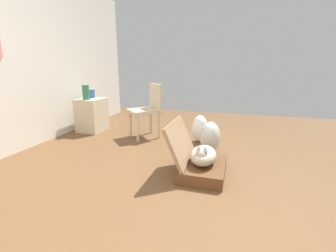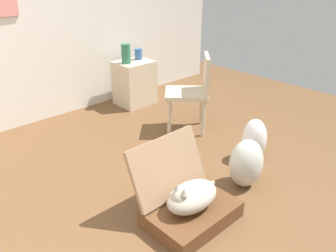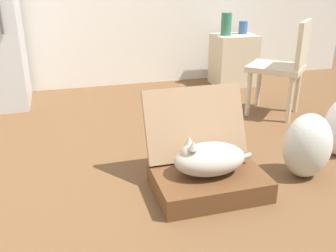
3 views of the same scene
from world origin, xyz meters
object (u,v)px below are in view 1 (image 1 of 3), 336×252
(cat, at_px, (203,155))
(vase_short, at_px, (92,94))
(vase_tall, at_px, (86,92))
(chair, at_px, (148,108))
(plastic_bag_clear, at_px, (200,129))
(plastic_bag_white, at_px, (210,138))
(side_table, at_px, (92,115))
(suitcase_base, at_px, (203,169))

(cat, distance_m, vase_short, 2.65)
(vase_tall, xyz_separation_m, chair, (0.08, -1.12, -0.24))
(plastic_bag_clear, relative_size, chair, 0.49)
(vase_short, bearing_deg, chair, -97.63)
(vase_short, bearing_deg, cat, -120.44)
(cat, relative_size, plastic_bag_clear, 1.21)
(cat, height_order, plastic_bag_white, plastic_bag_white)
(plastic_bag_white, bearing_deg, plastic_bag_clear, 26.16)
(vase_tall, bearing_deg, chair, -85.64)
(cat, relative_size, chair, 0.59)
(cat, distance_m, plastic_bag_clear, 1.14)
(plastic_bag_clear, distance_m, chair, 0.92)
(plastic_bag_white, bearing_deg, side_table, 76.90)
(vase_short, relative_size, chair, 0.17)
(plastic_bag_white, xyz_separation_m, vase_short, (0.63, 2.25, 0.45))
(vase_short, distance_m, chair, 1.19)
(suitcase_base, xyz_separation_m, vase_short, (1.32, 2.26, 0.60))
(vase_tall, bearing_deg, vase_short, 10.87)
(cat, relative_size, vase_tall, 2.06)
(plastic_bag_clear, xyz_separation_m, side_table, (0.08, 1.99, 0.08))
(cat, relative_size, vase_short, 3.54)
(suitcase_base, height_order, vase_tall, vase_tall)
(suitcase_base, relative_size, vase_short, 4.55)
(plastic_bag_white, bearing_deg, vase_short, 74.28)
(plastic_bag_white, distance_m, chair, 1.22)
(plastic_bag_white, xyz_separation_m, plastic_bag_clear, (0.43, 0.21, -0.00))
(suitcase_base, xyz_separation_m, plastic_bag_white, (0.68, 0.01, 0.15))
(plastic_bag_clear, bearing_deg, suitcase_base, -168.96)
(vase_short, bearing_deg, plastic_bag_clear, -95.74)
(plastic_bag_clear, height_order, chair, chair)
(plastic_bag_white, relative_size, chair, 0.50)
(cat, bearing_deg, side_table, 61.39)
(plastic_bag_clear, bearing_deg, cat, -169.07)
(cat, xyz_separation_m, plastic_bag_white, (0.69, 0.01, -0.01))
(suitcase_base, distance_m, plastic_bag_white, 0.70)
(plastic_bag_white, distance_m, side_table, 2.27)
(suitcase_base, relative_size, cat, 1.29)
(suitcase_base, relative_size, vase_tall, 2.65)
(side_table, height_order, chair, chair)
(plastic_bag_white, distance_m, vase_tall, 2.29)
(vase_short, xyz_separation_m, chair, (-0.16, -1.16, -0.18))
(cat, height_order, chair, chair)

